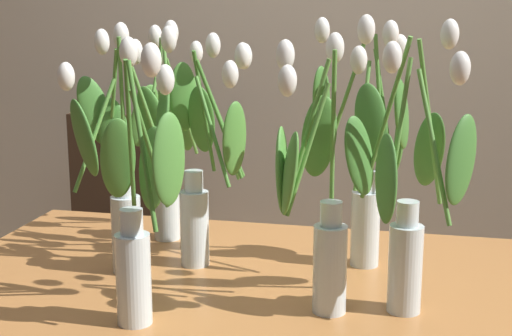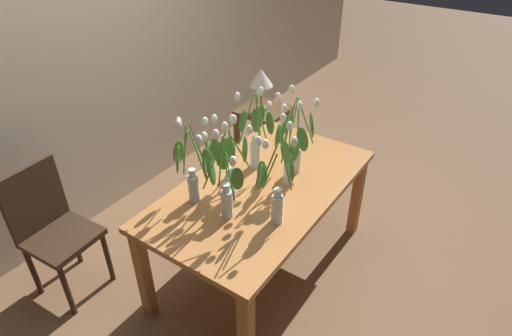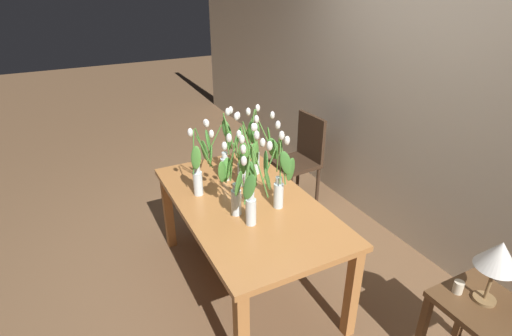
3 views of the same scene
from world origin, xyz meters
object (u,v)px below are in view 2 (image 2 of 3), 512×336
at_px(tulip_vase_2, 193,168).
at_px(tulip_vase_5, 287,158).
at_px(pillar_candle, 262,111).
at_px(tulip_vase_1, 230,166).
at_px(dining_table, 262,197).
at_px(side_table, 263,120).
at_px(dining_chair, 51,225).
at_px(tulip_vase_6, 223,184).
at_px(table_lamp, 261,79).
at_px(tulip_vase_0, 296,142).
at_px(tulip_vase_3, 256,135).
at_px(tulip_vase_4, 275,191).

bearing_deg(tulip_vase_2, tulip_vase_5, -40.41).
bearing_deg(pillar_candle, tulip_vase_5, -140.01).
xyz_separation_m(tulip_vase_1, tulip_vase_5, (0.28, -0.23, -0.02)).
height_order(dining_table, tulip_vase_2, tulip_vase_2).
bearing_deg(side_table, dining_chair, 174.25).
bearing_deg(dining_table, tulip_vase_6, 178.58).
bearing_deg(tulip_vase_5, table_lamp, 39.60).
xyz_separation_m(dining_table, tulip_vase_6, (-0.38, 0.01, 0.33)).
distance_m(tulip_vase_2, tulip_vase_5, 0.59).
relative_size(tulip_vase_0, table_lamp, 1.48).
bearing_deg(table_lamp, tulip_vase_5, -140.40).
bearing_deg(pillar_candle, tulip_vase_6, -153.67).
bearing_deg(tulip_vase_6, tulip_vase_5, -16.26).
height_order(tulip_vase_5, side_table, tulip_vase_5).
distance_m(dining_table, dining_chair, 1.38).
bearing_deg(side_table, pillar_candle, -154.54).
relative_size(tulip_vase_6, table_lamp, 1.43).
bearing_deg(side_table, tulip_vase_2, -160.53).
xyz_separation_m(tulip_vase_6, pillar_candle, (1.55, 0.76, -0.39)).
relative_size(tulip_vase_2, side_table, 1.04).
bearing_deg(table_lamp, dining_chair, 174.74).
relative_size(tulip_vase_3, side_table, 1.05).
distance_m(tulip_vase_0, tulip_vase_5, 0.18).
relative_size(tulip_vase_3, tulip_vase_5, 1.04).
bearing_deg(tulip_vase_0, tulip_vase_4, -162.86).
bearing_deg(tulip_vase_2, tulip_vase_1, -42.55).
distance_m(tulip_vase_3, tulip_vase_4, 0.57).
distance_m(dining_table, tulip_vase_2, 0.55).
relative_size(tulip_vase_0, tulip_vase_5, 1.06).
bearing_deg(side_table, tulip_vase_5, -141.31).
bearing_deg(tulip_vase_0, tulip_vase_3, 111.01).
bearing_deg(tulip_vase_3, table_lamp, 32.05).
height_order(tulip_vase_5, tulip_vase_6, tulip_vase_6).
height_order(tulip_vase_5, dining_chair, tulip_vase_5).
distance_m(tulip_vase_4, dining_chair, 1.50).
height_order(tulip_vase_6, dining_chair, tulip_vase_6).
relative_size(dining_table, tulip_vase_5, 2.89).
relative_size(dining_table, tulip_vase_2, 2.80).
distance_m(tulip_vase_1, side_table, 1.74).
bearing_deg(tulip_vase_5, dining_chair, 129.38).
relative_size(tulip_vase_2, pillar_candle, 7.63).
bearing_deg(table_lamp, pillar_candle, -144.35).
bearing_deg(dining_chair, table_lamp, -5.26).
xyz_separation_m(dining_chair, side_table, (2.17, -0.22, -0.09)).
xyz_separation_m(tulip_vase_3, tulip_vase_5, (-0.08, -0.29, -0.04)).
xyz_separation_m(dining_table, tulip_vase_0, (0.26, -0.09, 0.32)).
bearing_deg(tulip_vase_2, tulip_vase_6, -95.74).
distance_m(tulip_vase_5, pillar_candle, 1.45).
xyz_separation_m(tulip_vase_2, table_lamp, (1.63, 0.60, -0.12)).
relative_size(tulip_vase_4, table_lamp, 1.37).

